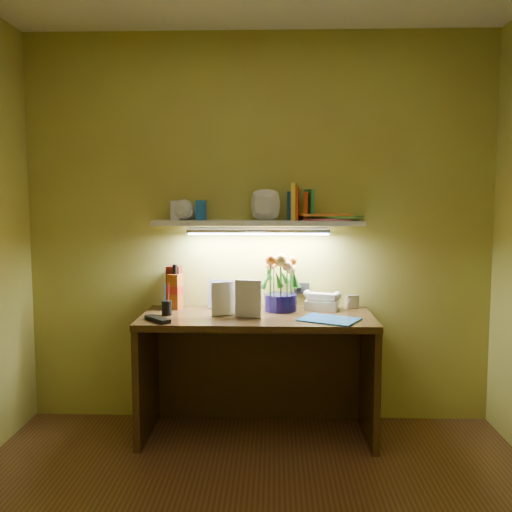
{
  "coord_description": "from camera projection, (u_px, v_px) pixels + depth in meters",
  "views": [
    {
      "loc": [
        0.1,
        -2.18,
        1.45
      ],
      "look_at": [
        -0.01,
        1.35,
        1.09
      ],
      "focal_mm": 40.0,
      "sensor_mm": 36.0,
      "label": 1
    }
  ],
  "objects": [
    {
      "name": "desk",
      "position": [
        257.0,
        376.0,
        3.47
      ],
      "size": [
        1.4,
        0.6,
        0.75
      ],
      "primitive_type": "cube",
      "color": "#32200D",
      "rests_on": "ground"
    },
    {
      "name": "flower_bouquet",
      "position": [
        281.0,
        282.0,
        3.56
      ],
      "size": [
        0.29,
        0.29,
        0.36
      ],
      "primitive_type": null,
      "rotation": [
        0.0,
        0.0,
        -0.34
      ],
      "color": "#0F093B",
      "rests_on": "desk"
    },
    {
      "name": "telephone",
      "position": [
        322.0,
        300.0,
        3.6
      ],
      "size": [
        0.24,
        0.2,
        0.12
      ],
      "primitive_type": null,
      "rotation": [
        0.0,
        0.0,
        -0.29
      ],
      "color": "silver",
      "rests_on": "desk"
    },
    {
      "name": "desk_clock",
      "position": [
        352.0,
        302.0,
        3.66
      ],
      "size": [
        0.09,
        0.07,
        0.08
      ],
      "primitive_type": "cube",
      "rotation": [
        0.0,
        0.0,
        0.34
      ],
      "color": "silver",
      "rests_on": "desk"
    },
    {
      "name": "whisky_bottle",
      "position": [
        175.0,
        287.0,
        3.62
      ],
      "size": [
        0.1,
        0.1,
        0.29
      ],
      "primitive_type": null,
      "rotation": [
        0.0,
        0.0,
        -0.33
      ],
      "color": "#A44A16",
      "rests_on": "desk"
    },
    {
      "name": "whisky_box",
      "position": [
        174.0,
        287.0,
        3.67
      ],
      "size": [
        0.09,
        0.09,
        0.27
      ],
      "primitive_type": "cube",
      "rotation": [
        0.0,
        0.0,
        -0.1
      ],
      "color": "#571510",
      "rests_on": "desk"
    },
    {
      "name": "pen_cup",
      "position": [
        167.0,
        303.0,
        3.43
      ],
      "size": [
        0.07,
        0.07,
        0.15
      ],
      "primitive_type": "cylinder",
      "rotation": [
        0.0,
        0.0,
        -0.15
      ],
      "color": "black",
      "rests_on": "desk"
    },
    {
      "name": "art_card",
      "position": [
        222.0,
        294.0,
        3.63
      ],
      "size": [
        0.19,
        0.1,
        0.19
      ],
      "primitive_type": null,
      "rotation": [
        0.0,
        0.0,
        -0.36
      ],
      "color": "white",
      "rests_on": "desk"
    },
    {
      "name": "tv_remote",
      "position": [
        157.0,
        319.0,
        3.26
      ],
      "size": [
        0.18,
        0.19,
        0.02
      ],
      "primitive_type": "cube",
      "rotation": [
        0.0,
        0.0,
        0.74
      ],
      "color": "black",
      "rests_on": "desk"
    },
    {
      "name": "blue_folder",
      "position": [
        329.0,
        320.0,
        3.29
      ],
      "size": [
        0.39,
        0.35,
        0.01
      ],
      "primitive_type": "cube",
      "rotation": [
        0.0,
        0.0,
        -0.48
      ],
      "color": "blue",
      "rests_on": "desk"
    },
    {
      "name": "desk_book_a",
      "position": [
        211.0,
        299.0,
        3.39
      ],
      "size": [
        0.15,
        0.06,
        0.21
      ],
      "primitive_type": "imported",
      "rotation": [
        0.0,
        0.0,
        0.31
      ],
      "color": "white",
      "rests_on": "desk"
    },
    {
      "name": "desk_book_b",
      "position": [
        235.0,
        298.0,
        3.39
      ],
      "size": [
        0.16,
        0.07,
        0.23
      ],
      "primitive_type": "imported",
      "rotation": [
        0.0,
        0.0,
        -0.34
      ],
      "color": "silver",
      "rests_on": "desk"
    },
    {
      "name": "wall_shelf",
      "position": [
        263.0,
        217.0,
        3.56
      ],
      "size": [
        1.32,
        0.34,
        0.26
      ],
      "color": "silver",
      "rests_on": "ground"
    }
  ]
}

